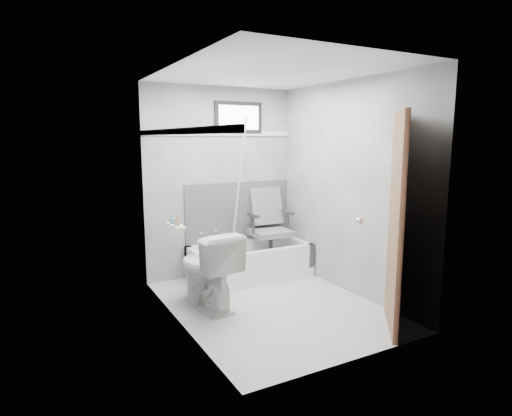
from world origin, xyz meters
TOP-DOWN VIEW (x-y plane):
  - floor at (0.00, 0.00)m, footprint 2.60×2.60m
  - ceiling at (0.00, 0.00)m, footprint 2.60×2.60m
  - wall_back at (0.00, 1.30)m, footprint 2.00×0.02m
  - wall_front at (0.00, -1.30)m, footprint 2.00×0.02m
  - wall_left at (-1.00, 0.00)m, footprint 0.02×2.60m
  - wall_right at (1.00, 0.00)m, footprint 0.02×2.60m
  - bathtub at (0.23, 0.93)m, footprint 1.50×0.70m
  - office_chair at (0.56, 0.98)m, footprint 0.60×0.60m
  - toilet at (-0.62, 0.28)m, footprint 0.57×0.88m
  - door at (0.98, -1.28)m, footprint 0.78×0.78m
  - window at (0.25, 1.29)m, footprint 0.66×0.04m
  - backerboard at (0.25, 1.29)m, footprint 1.50×0.02m
  - trim_back at (0.00, 1.29)m, footprint 2.00×0.02m
  - trim_left at (-0.99, 0.00)m, footprint 0.02×2.60m
  - pole at (0.12, 1.06)m, footprint 0.02×0.50m
  - shelf at (-0.93, 0.31)m, footprint 0.10×0.32m
  - soap_bottle_a at (-0.94, 0.23)m, footprint 0.05×0.05m
  - soap_bottle_b at (-0.94, 0.37)m, footprint 0.10×0.10m
  - faucet at (-0.20, 1.27)m, footprint 0.26×0.10m

SIDE VIEW (x-z plane):
  - floor at x=0.00m, z-range 0.00..0.00m
  - bathtub at x=0.23m, z-range 0.00..0.42m
  - toilet at x=-0.62m, z-range 0.00..0.81m
  - faucet at x=-0.20m, z-range 0.47..0.63m
  - office_chair at x=0.56m, z-range 0.12..1.11m
  - backerboard at x=0.25m, z-range 0.41..1.19m
  - shelf at x=-0.93m, z-range 0.89..0.91m
  - soap_bottle_b at x=-0.94m, z-range 0.91..1.00m
  - soap_bottle_a at x=-0.94m, z-range 0.92..1.02m
  - door at x=0.98m, z-range 0.00..2.00m
  - pole at x=0.12m, z-range 0.10..2.00m
  - wall_back at x=0.00m, z-range 0.00..2.40m
  - wall_front at x=0.00m, z-range 0.00..2.40m
  - wall_left at x=-1.00m, z-range 0.00..2.40m
  - wall_right at x=1.00m, z-range 0.00..2.40m
  - trim_back at x=0.00m, z-range 1.79..1.85m
  - trim_left at x=-0.99m, z-range 1.79..1.85m
  - window at x=0.25m, z-range 1.82..2.22m
  - ceiling at x=0.00m, z-range 2.40..2.40m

